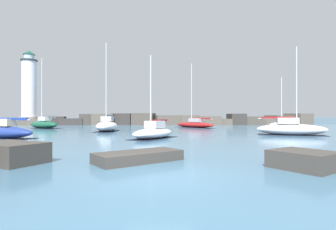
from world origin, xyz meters
TOP-DOWN VIEW (x-y plane):
  - ground_plane at (0.00, 0.00)m, footprint 600.00×600.00m
  - open_sea_beyond at (0.00, 108.23)m, footprint 400.00×116.00m
  - breakwater_jetty at (2.43, 48.15)m, footprint 64.24×6.96m
  - lighthouse at (-28.41, 49.36)m, footprint 4.00×4.00m
  - foreground_rocks at (-5.26, 0.10)m, footprint 17.44×9.05m
  - sailboat_moored_0 at (13.67, 17.69)m, footprint 7.20×4.45m
  - sailboat_moored_1 at (-14.12, 14.98)m, footprint 7.67×4.50m
  - sailboat_moored_2 at (19.09, 30.45)m, footprint 5.80×3.61m
  - sailboat_moored_3 at (-6.58, 24.73)m, footprint 2.62×5.89m
  - sailboat_moored_4 at (5.98, 34.85)m, footprint 6.70×7.83m
  - sailboat_moored_5 at (-18.09, 32.92)m, footprint 6.46×5.36m
  - sailboat_moored_6 at (-0.43, 14.32)m, footprint 4.71×5.80m

SIDE VIEW (x-z plane):
  - ground_plane at x=0.00m, z-range 0.00..0.00m
  - open_sea_beyond at x=0.00m, z-range 0.00..0.01m
  - foreground_rocks at x=-5.26m, z-range -0.17..1.19m
  - sailboat_moored_6 at x=-0.43m, z-range -3.08..4.19m
  - sailboat_moored_2 at x=19.09m, z-range -3.34..4.49m
  - sailboat_moored_4 at x=5.98m, z-range -4.86..6.02m
  - sailboat_moored_1 at x=-14.12m, z-range -3.46..4.75m
  - sailboat_moored_0 at x=13.67m, z-range -3.88..5.23m
  - sailboat_moored_5 at x=-18.09m, z-range -4.84..6.28m
  - sailboat_moored_3 at x=-6.58m, z-range -4.83..6.33m
  - breakwater_jetty at x=2.43m, z-range -0.24..2.30m
  - lighthouse at x=-28.41m, z-range -0.94..15.33m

